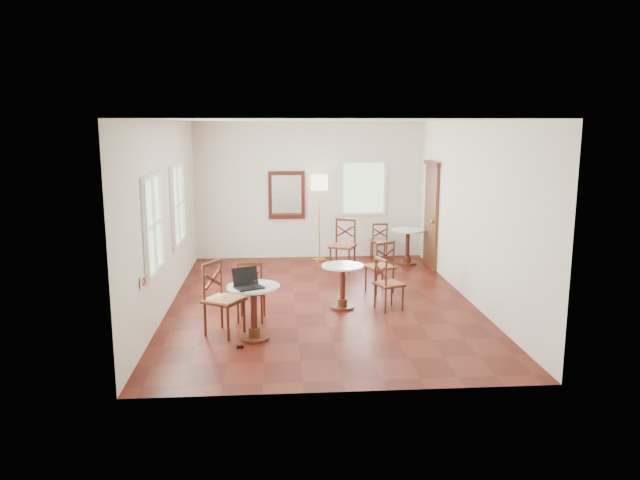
# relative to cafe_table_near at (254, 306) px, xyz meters

# --- Properties ---
(ground) EXTENTS (7.00, 7.00, 0.00)m
(ground) POSITION_rel_cafe_table_near_xyz_m (1.07, 1.73, -0.48)
(ground) COLOR #4E140D
(ground) RESTS_ON ground
(room_shell) EXTENTS (5.02, 7.02, 3.01)m
(room_shell) POSITION_rel_cafe_table_near_xyz_m (1.01, 2.01, 1.41)
(room_shell) COLOR silver
(room_shell) RESTS_ON ground
(cafe_table_near) EXTENTS (0.73, 0.73, 0.77)m
(cafe_table_near) POSITION_rel_cafe_table_near_xyz_m (0.00, 0.00, 0.00)
(cafe_table_near) COLOR #462111
(cafe_table_near) RESTS_ON ground
(cafe_table_mid) EXTENTS (0.68, 0.68, 0.72)m
(cafe_table_mid) POSITION_rel_cafe_table_near_xyz_m (1.38, 1.35, -0.03)
(cafe_table_mid) COLOR #462111
(cafe_table_mid) RESTS_ON ground
(cafe_table_back) EXTENTS (0.70, 0.70, 0.74)m
(cafe_table_back) POSITION_rel_cafe_table_near_xyz_m (3.11, 4.39, -0.02)
(cafe_table_back) COLOR #462111
(cafe_table_back) RESTS_ON ground
(chair_near_a) EXTENTS (0.47, 0.47, 0.94)m
(chair_near_a) POSITION_rel_cafe_table_near_xyz_m (-0.07, 0.84, -0.01)
(chair_near_a) COLOR #462111
(chair_near_a) RESTS_ON ground
(chair_near_b) EXTENTS (0.66, 0.66, 1.04)m
(chair_near_b) POSITION_rel_cafe_table_near_xyz_m (-0.45, 0.26, 0.04)
(chair_near_b) COLOR #462111
(chair_near_b) RESTS_ON ground
(chair_mid_a) EXTENTS (0.57, 0.57, 0.94)m
(chair_mid_a) POSITION_rel_cafe_table_near_xyz_m (2.15, 2.26, -0.01)
(chair_mid_a) COLOR #462111
(chair_mid_a) RESTS_ON ground
(chair_mid_b) EXTENTS (0.51, 0.51, 0.85)m
(chair_mid_b) POSITION_rel_cafe_table_near_xyz_m (2.10, 1.24, -0.05)
(chair_mid_b) COLOR #462111
(chair_mid_b) RESTS_ON ground
(chair_back_a) EXTENTS (0.39, 0.39, 0.81)m
(chair_back_a) POSITION_rel_cafe_table_near_xyz_m (2.59, 4.96, -0.07)
(chair_back_a) COLOR #462111
(chair_back_a) RESTS_ON ground
(chair_back_b) EXTENTS (0.63, 0.63, 1.04)m
(chair_back_b) POSITION_rel_cafe_table_near_xyz_m (1.68, 3.95, 0.04)
(chair_back_b) COLOR #462111
(chair_back_b) RESTS_ON ground
(floor_lamp) EXTENTS (0.36, 0.36, 1.87)m
(floor_lamp) POSITION_rel_cafe_table_near_xyz_m (1.26, 4.88, 1.11)
(floor_lamp) COLOR #BF8C3F
(floor_lamp) RESTS_ON ground
(laptop) EXTENTS (0.46, 0.43, 0.26)m
(laptop) POSITION_rel_cafe_table_near_xyz_m (-0.08, -0.07, 0.36)
(laptop) COLOR black
(laptop) RESTS_ON cafe_table_near
(mouse) EXTENTS (0.09, 0.07, 0.03)m
(mouse) POSITION_rel_cafe_table_near_xyz_m (-0.05, -0.12, 0.31)
(mouse) COLOR black
(mouse) RESTS_ON cafe_table_near
(navy_mug) EXTENTS (0.11, 0.07, 0.09)m
(navy_mug) POSITION_rel_cafe_table_near_xyz_m (-0.20, 0.10, 0.34)
(navy_mug) COLOR black
(navy_mug) RESTS_ON cafe_table_near
(water_glass) EXTENTS (0.06, 0.06, 0.09)m
(water_glass) POSITION_rel_cafe_table_near_xyz_m (0.01, -0.02, 0.34)
(water_glass) COLOR white
(water_glass) RESTS_ON cafe_table_near
(power_adapter) EXTENTS (0.09, 0.06, 0.04)m
(power_adapter) POSITION_rel_cafe_table_near_xyz_m (-0.18, -0.32, -0.46)
(power_adapter) COLOR black
(power_adapter) RESTS_ON ground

